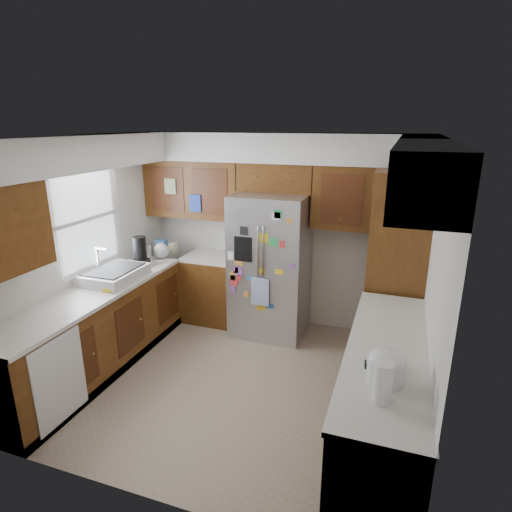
# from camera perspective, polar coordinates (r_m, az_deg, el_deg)

# --- Properties ---
(floor) EXTENTS (3.60, 3.60, 0.00)m
(floor) POSITION_cam_1_polar(r_m,az_deg,el_deg) (4.74, -2.72, -16.18)
(floor) COLOR gray
(floor) RESTS_ON ground
(room_shell) EXTENTS (3.64, 3.24, 2.52)m
(room_shell) POSITION_cam_1_polar(r_m,az_deg,el_deg) (4.40, -2.57, 6.94)
(room_shell) COLOR silver
(room_shell) RESTS_ON ground
(left_counter_run) EXTENTS (1.36, 3.20, 0.92)m
(left_counter_run) POSITION_cam_1_polar(r_m,az_deg,el_deg) (5.15, -17.03, -8.60)
(left_counter_run) COLOR #45270D
(left_counter_run) RESTS_ON ground
(right_counter_run) EXTENTS (0.63, 2.25, 0.92)m
(right_counter_run) POSITION_cam_1_polar(r_m,az_deg,el_deg) (3.86, 16.52, -18.12)
(right_counter_run) COLOR #45270D
(right_counter_run) RESTS_ON ground
(pantry) EXTENTS (0.60, 0.90, 2.15)m
(pantry) POSITION_cam_1_polar(r_m,az_deg,el_deg) (5.04, 18.25, -1.34)
(pantry) COLOR #45270D
(pantry) RESTS_ON ground
(fridge) EXTENTS (0.90, 0.79, 1.80)m
(fridge) POSITION_cam_1_polar(r_m,az_deg,el_deg) (5.37, 1.93, -1.29)
(fridge) COLOR #A7A6AC
(fridge) RESTS_ON ground
(bridge_cabinet) EXTENTS (0.96, 0.34, 0.35)m
(bridge_cabinet) POSITION_cam_1_polar(r_m,az_deg,el_deg) (5.34, 2.78, 10.45)
(bridge_cabinet) COLOR #45270D
(bridge_cabinet) RESTS_ON fridge
(fridge_top_items) EXTENTS (0.60, 0.31, 0.31)m
(fridge_top_items) POSITION_cam_1_polar(r_m,az_deg,el_deg) (5.27, 2.26, 13.76)
(fridge_top_items) COLOR #13179B
(fridge_top_items) RESTS_ON bridge_cabinet
(sink_assembly) EXTENTS (0.52, 0.71, 0.37)m
(sink_assembly) POSITION_cam_1_polar(r_m,az_deg,el_deg) (5.07, -18.40, -2.30)
(sink_assembly) COLOR silver
(sink_assembly) RESTS_ON left_counter_run
(left_counter_clutter) EXTENTS (0.29, 0.89, 0.38)m
(left_counter_clutter) POSITION_cam_1_polar(r_m,az_deg,el_deg) (5.60, -13.81, 0.61)
(left_counter_clutter) COLOR black
(left_counter_clutter) RESTS_ON left_counter_run
(rice_cooker) EXTENTS (0.27, 0.26, 0.23)m
(rice_cooker) POSITION_cam_1_polar(r_m,az_deg,el_deg) (3.12, 16.96, -13.85)
(rice_cooker) COLOR white
(rice_cooker) RESTS_ON right_counter_run
(paper_towel) EXTENTS (0.12, 0.12, 0.28)m
(paper_towel) POSITION_cam_1_polar(r_m,az_deg,el_deg) (2.92, 16.57, -15.85)
(paper_towel) COLOR white
(paper_towel) RESTS_ON right_counter_run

